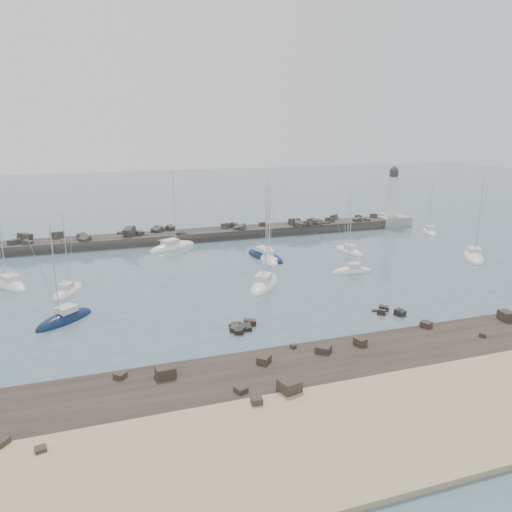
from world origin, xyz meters
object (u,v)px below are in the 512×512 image
Objects in this scene: sailboat_5 at (268,260)px; sailboat_6 at (264,285)px; sailboat_4 at (172,248)px; lighthouse at (391,212)px; sailboat_8 at (352,272)px; sailboat_11 at (429,232)px; sailboat_2 at (65,320)px; sailboat_7 at (265,257)px; sailboat_9 at (349,252)px; sailboat_3 at (68,292)px; sailboat_10 at (474,257)px; sailboat_1 at (9,285)px.

sailboat_5 is 14.24m from sailboat_6.
sailboat_6 is at bearing -71.92° from sailboat_4.
lighthouse reaches higher than sailboat_8.
sailboat_6 is at bearing -173.26° from sailboat_8.
sailboat_2 is at bearing -159.44° from sailboat_11.
sailboat_7 reaches higher than sailboat_2.
sailboat_11 is (2.99, -10.45, -2.94)m from lighthouse.
sailboat_5 is 16.19m from sailboat_9.
sailboat_3 is 0.76× the size of sailboat_7.
sailboat_4 reaches higher than lighthouse.
sailboat_4 reaches higher than sailboat_3.
sailboat_2 is 10.98m from sailboat_3.
sailboat_9 is at bearing 32.14° from sailboat_6.
sailboat_10 reaches higher than sailboat_9.
sailboat_5 is at bearing -178.27° from sailboat_9.
sailboat_2 is (-71.23, -38.30, -2.94)m from lighthouse.
sailboat_3 is 28.04m from sailboat_6.
sailboat_1 is at bearing -178.77° from sailboat_5.
sailboat_10 is (35.21, -10.37, -0.01)m from sailboat_5.
sailboat_7 is (-38.14, -18.27, -2.95)m from lighthouse.
sailboat_10 is (35.15, -12.30, -0.00)m from sailboat_7.
sailboat_1 is 0.89× the size of sailboat_4.
sailboat_10 reaches higher than sailboat_2.
sailboat_11 is (31.08, 21.04, 0.01)m from sailboat_8.
sailboat_2 is at bearing -151.74° from lighthouse.
sailboat_5 is 42.33m from sailboat_11.
sailboat_1 is at bearing -150.56° from sailboat_4.
sailboat_11 is at bearing 7.36° from sailboat_1.
sailboat_7 is 1.03× the size of sailboat_10.
sailboat_6 is 1.03× the size of sailboat_10.
sailboat_7 reaches higher than sailboat_9.
sailboat_1 is 0.92× the size of sailboat_7.
sailboat_8 is (43.15, 6.81, -0.01)m from sailboat_2.
sailboat_5 is at bearing -152.13° from lighthouse.
sailboat_3 is 75.98m from sailboat_11.
sailboat_6 reaches higher than sailboat_5.
sailboat_2 is 79.28m from sailboat_11.
sailboat_4 reaches higher than sailboat_6.
sailboat_5 is (32.89, 7.12, 0.02)m from sailboat_3.
sailboat_4 is 1.03× the size of sailboat_6.
sailboat_3 is at bearing -167.79° from sailboat_5.
sailboat_5 is at bearing -91.95° from sailboat_7.
sailboat_7 is at bearing -40.23° from sailboat_4.
sailboat_8 is at bearing -48.13° from sailboat_5.
sailboat_9 is 0.78× the size of sailboat_10.
sailboat_9 is at bearing 1.37° from sailboat_1.
sailboat_8 is at bearing -11.47° from sailboat_1.
sailboat_6 is 1.31× the size of sailboat_9.
sailboat_6 is (27.53, 4.96, -0.00)m from sailboat_2.
lighthouse is 1.32× the size of sailboat_8.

